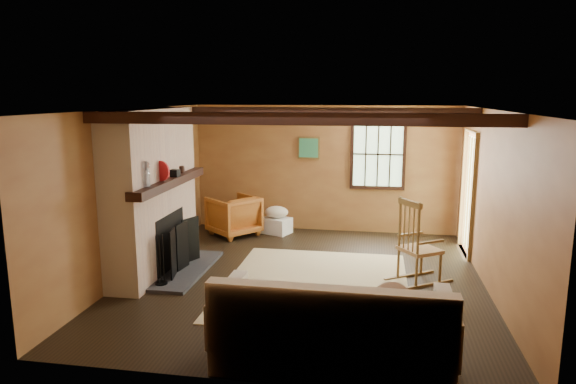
% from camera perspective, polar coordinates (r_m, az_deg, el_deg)
% --- Properties ---
extents(ground, '(5.50, 5.50, 0.00)m').
position_cam_1_polar(ground, '(7.46, 1.78, -9.60)').
color(ground, black).
rests_on(ground, ground).
extents(room_envelope, '(5.02, 5.52, 2.44)m').
position_cam_1_polar(room_envelope, '(7.29, 3.86, 3.16)').
color(room_envelope, '#A06B38').
rests_on(room_envelope, ground).
extents(fireplace, '(1.02, 2.30, 2.40)m').
position_cam_1_polar(fireplace, '(7.77, -14.65, -0.67)').
color(fireplace, '#B06844').
rests_on(fireplace, ground).
extents(rug, '(2.50, 3.00, 0.01)m').
position_cam_1_polar(rug, '(7.25, 3.15, -10.20)').
color(rug, tan).
rests_on(rug, ground).
extents(rocking_chair, '(0.97, 0.86, 1.20)m').
position_cam_1_polar(rocking_chair, '(7.42, 14.18, -5.95)').
color(rocking_chair, tan).
rests_on(rocking_chair, ground).
extents(sofa, '(2.30, 1.04, 0.93)m').
position_cam_1_polar(sofa, '(5.18, 5.03, -15.25)').
color(sofa, beige).
rests_on(sofa, ground).
extents(firewood_pile, '(0.73, 0.13, 0.27)m').
position_cam_1_polar(firewood_pile, '(10.25, -6.70, -3.21)').
color(firewood_pile, brown).
rests_on(firewood_pile, ground).
extents(laundry_basket, '(0.61, 0.54, 0.30)m').
position_cam_1_polar(laundry_basket, '(9.76, -1.28, -3.74)').
color(laundry_basket, white).
rests_on(laundry_basket, ground).
extents(basket_pillow, '(0.46, 0.37, 0.22)m').
position_cam_1_polar(basket_pillow, '(9.70, -1.28, -2.24)').
color(basket_pillow, beige).
rests_on(basket_pillow, laundry_basket).
extents(armchair, '(1.14, 1.14, 0.74)m').
position_cam_1_polar(armchair, '(9.64, -6.06, -2.62)').
color(armchair, '#BF6026').
rests_on(armchair, ground).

